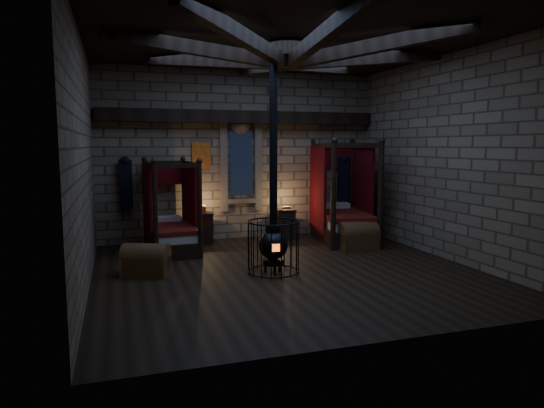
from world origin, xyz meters
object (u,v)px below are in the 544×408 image
object	(u,v)px
stove	(273,241)
bed_right	(342,216)
trunk_left	(146,261)
bed_left	(171,229)
trunk_right	(357,236)

from	to	relation	value
stove	bed_right	bearing A→B (deg)	51.34
trunk_left	stove	size ratio (longest dim) A/B	0.23
bed_left	trunk_left	bearing A→B (deg)	-111.67
trunk_left	trunk_right	bearing A→B (deg)	31.83
trunk_right	stove	xyz separation A→B (m)	(-2.46, -1.42, 0.31)
stove	trunk_right	bearing A→B (deg)	37.22
stove	bed_left	bearing A→B (deg)	129.51
bed_right	stove	bearing A→B (deg)	-126.09
bed_right	trunk_right	distance (m)	1.18
trunk_left	bed_left	bearing A→B (deg)	92.87
bed_left	bed_right	bearing A→B (deg)	-2.63
bed_right	trunk_left	distance (m)	5.27
bed_right	trunk_right	world-z (taller)	bed_right
trunk_left	stove	world-z (taller)	stove
bed_left	stove	xyz separation A→B (m)	(1.59, -2.52, 0.11)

